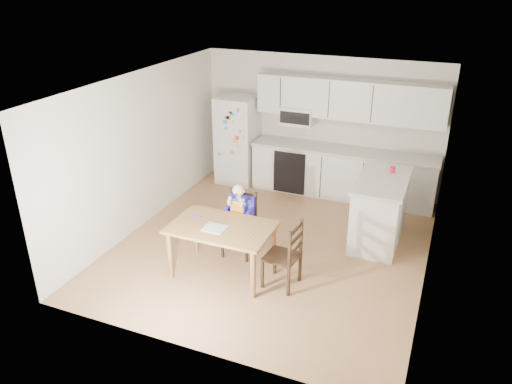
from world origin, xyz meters
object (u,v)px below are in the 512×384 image
Objects in this scene: refrigerator at (238,140)px; chair_side at (288,252)px; kitchen_island at (380,209)px; dining_table at (222,233)px; red_cup at (393,169)px; chair_booster at (240,211)px.

chair_side is at bearing -55.64° from refrigerator.
refrigerator is 1.21× the size of kitchen_island.
dining_table is (-1.83, -1.77, 0.12)m from kitchen_island.
red_cup reaches higher than chair_side.
chair_side is at bearing -115.75° from red_cup.
red_cup reaches higher than kitchen_island.
refrigerator is 2.78m from chair_booster.
kitchen_island is at bearing 43.99° from dining_table.
refrigerator reaches higher than chair_side.
chair_booster is at bearing -143.00° from red_cup.
chair_side is at bearing -117.17° from kitchen_island.
chair_booster is (1.17, -2.51, -0.17)m from refrigerator.
refrigerator is at bearing -140.31° from chair_side.
kitchen_island is 2.17m from chair_booster.
refrigerator reaches higher than red_cup.
refrigerator is at bearing 112.70° from chair_booster.
refrigerator reaches higher than chair_booster.
red_cup is 2.32m from chair_side.
chair_side is (0.95, -0.58, -0.14)m from chair_booster.
kitchen_island is 14.39× the size of red_cup.
chair_booster is at bearing -65.12° from refrigerator.
chair_side is at bearing 2.50° from dining_table.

